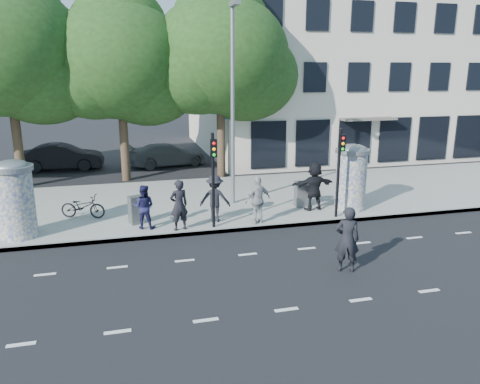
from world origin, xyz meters
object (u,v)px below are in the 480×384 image
object	(u,v)px
ad_column_left	(15,197)
cabinet_left	(136,210)
ped_e	(258,200)
ped_f	(314,186)
car_mid	(62,157)
car_right	(167,155)
street_lamp	(233,91)
traffic_pole_near	(213,171)
ped_b	(179,205)
man_road	(347,239)
ped_d	(215,198)
bicycle	(83,207)
ped_c	(144,207)
traffic_pole_far	(339,164)
cabinet_right	(301,194)
ad_column_right	(351,175)

from	to	relation	value
ad_column_left	cabinet_left	xyz separation A→B (m)	(3.92, 0.44, -0.87)
ped_e	ped_f	bearing A→B (deg)	-172.23
ped_e	car_mid	bearing A→B (deg)	-71.52
car_right	street_lamp	bearing A→B (deg)	179.51
traffic_pole_near	ped_b	world-z (taller)	traffic_pole_near
street_lamp	man_road	bearing A→B (deg)	-77.06
ad_column_left	street_lamp	bearing A→B (deg)	14.94
ped_e	cabinet_left	world-z (taller)	ped_e
car_right	ped_b	bearing A→B (deg)	164.70
car_right	ped_d	bearing A→B (deg)	171.49
ad_column_left	car_right	xyz separation A→B (m)	(6.18, 11.50, -0.88)
bicycle	car_right	size ratio (longest dim) A/B	0.38
ped_b	ped_c	distance (m)	1.29
car_right	man_road	bearing A→B (deg)	-179.64
cabinet_left	traffic_pole_far	bearing A→B (deg)	-29.44
traffic_pole_near	car_mid	bearing A→B (deg)	117.02
ped_d	cabinet_right	world-z (taller)	ped_d
street_lamp	man_road	size ratio (longest dim) A/B	4.13
ad_column_right	cabinet_left	size ratio (longest dim) A/B	2.55
ped_f	bicycle	bearing A→B (deg)	-13.02
man_road	traffic_pole_far	bearing A→B (deg)	-93.31
ad_column_right	street_lamp	size ratio (longest dim) A/B	0.33
ped_b	ped_f	size ratio (longest dim) A/B	0.93
ped_f	man_road	xyz separation A→B (m)	(-1.29, -5.42, -0.16)
ad_column_left	traffic_pole_near	size ratio (longest dim) A/B	0.78
ped_f	car_mid	world-z (taller)	ped_f
ad_column_left	traffic_pole_far	size ratio (longest dim) A/B	0.78
traffic_pole_near	cabinet_left	distance (m)	3.31
street_lamp	ped_d	distance (m)	4.50
traffic_pole_near	street_lamp	world-z (taller)	street_lamp
traffic_pole_far	ped_e	xyz separation A→B (m)	(-3.14, 0.07, -1.19)
ad_column_left	ped_c	bearing A→B (deg)	-2.23
traffic_pole_near	ped_e	world-z (taller)	traffic_pole_near
man_road	car_right	size ratio (longest dim) A/B	0.43
ad_column_right	ped_f	xyz separation A→B (m)	(-1.47, 0.25, -0.41)
ad_column_right	cabinet_right	distance (m)	2.13
traffic_pole_far	ped_c	distance (m)	7.35
ped_b	bicycle	size ratio (longest dim) A/B	1.06
traffic_pole_near	cabinet_right	distance (m)	4.60
ped_d	ped_e	bearing A→B (deg)	174.40
street_lamp	ped_b	world-z (taller)	street_lamp
ped_b	car_mid	world-z (taller)	ped_b
ped_b	bicycle	distance (m)	4.11
ped_b	cabinet_left	bearing A→B (deg)	-51.46
ad_column_right	ped_b	distance (m)	7.10
ad_column_right	ped_c	world-z (taller)	ad_column_right
traffic_pole_far	street_lamp	distance (m)	5.12
ped_c	ped_e	size ratio (longest dim) A/B	0.89
cabinet_left	ped_e	bearing A→B (deg)	-34.71
ad_column_right	cabinet_left	distance (m)	8.53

